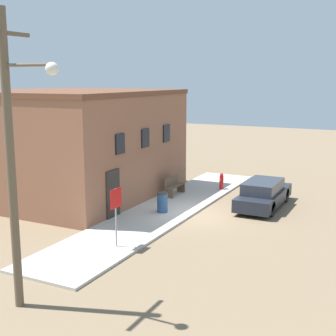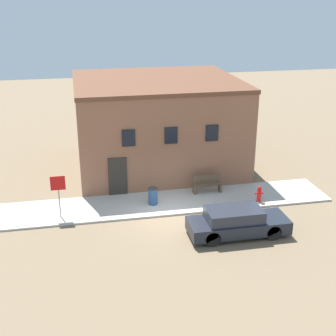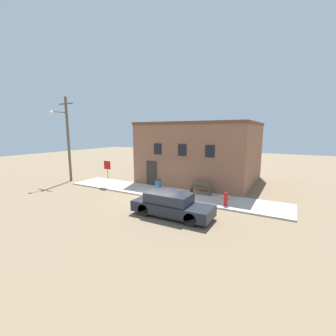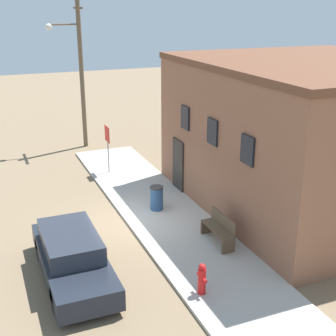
{
  "view_description": "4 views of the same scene",
  "coord_description": "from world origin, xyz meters",
  "px_view_note": "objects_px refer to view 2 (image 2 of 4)",
  "views": [
    {
      "loc": [
        -18.93,
        -8.09,
        6.11
      ],
      "look_at": [
        0.2,
        1.49,
        2.0
      ],
      "focal_mm": 50.0,
      "sensor_mm": 36.0,
      "label": 1
    },
    {
      "loc": [
        -4.26,
        -20.38,
        10.6
      ],
      "look_at": [
        0.2,
        1.49,
        2.0
      ],
      "focal_mm": 50.0,
      "sensor_mm": 36.0,
      "label": 2
    },
    {
      "loc": [
        8.32,
        -13.05,
        4.73
      ],
      "look_at": [
        0.2,
        1.49,
        2.0
      ],
      "focal_mm": 24.0,
      "sensor_mm": 36.0,
      "label": 3
    },
    {
      "loc": [
        14.42,
        -4.35,
        7.43
      ],
      "look_at": [
        0.2,
        1.49,
        2.0
      ],
      "focal_mm": 50.0,
      "sensor_mm": 36.0,
      "label": 4
    }
  ],
  "objects_px": {
    "fire_hydrant": "(259,194)",
    "trash_bin": "(153,196)",
    "bench": "(207,184)",
    "stop_sign": "(58,189)",
    "parked_car": "(237,222)"
  },
  "relations": [
    {
      "from": "bench",
      "to": "parked_car",
      "type": "xyz_separation_m",
      "value": [
        0.06,
        -4.75,
        0.08
      ]
    },
    {
      "from": "stop_sign",
      "to": "parked_car",
      "type": "height_order",
      "value": "stop_sign"
    },
    {
      "from": "stop_sign",
      "to": "parked_car",
      "type": "bearing_deg",
      "value": -22.31
    },
    {
      "from": "fire_hydrant",
      "to": "bench",
      "type": "xyz_separation_m",
      "value": [
        -2.34,
        1.77,
        0.02
      ]
    },
    {
      "from": "stop_sign",
      "to": "parked_car",
      "type": "distance_m",
      "value": 8.61
    },
    {
      "from": "trash_bin",
      "to": "parked_car",
      "type": "bearing_deg",
      "value": -49.74
    },
    {
      "from": "fire_hydrant",
      "to": "parked_car",
      "type": "relative_size",
      "value": 0.19
    },
    {
      "from": "bench",
      "to": "trash_bin",
      "type": "height_order",
      "value": "bench"
    },
    {
      "from": "stop_sign",
      "to": "trash_bin",
      "type": "distance_m",
      "value": 4.85
    },
    {
      "from": "fire_hydrant",
      "to": "trash_bin",
      "type": "height_order",
      "value": "trash_bin"
    },
    {
      "from": "fire_hydrant",
      "to": "trash_bin",
      "type": "bearing_deg",
      "value": 171.41
    },
    {
      "from": "fire_hydrant",
      "to": "trash_bin",
      "type": "xyz_separation_m",
      "value": [
        -5.5,
        0.83,
        0.01
      ]
    },
    {
      "from": "stop_sign",
      "to": "bench",
      "type": "bearing_deg",
      "value": 10.79
    },
    {
      "from": "bench",
      "to": "trash_bin",
      "type": "bearing_deg",
      "value": -163.4
    },
    {
      "from": "bench",
      "to": "parked_car",
      "type": "relative_size",
      "value": 0.34
    }
  ]
}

